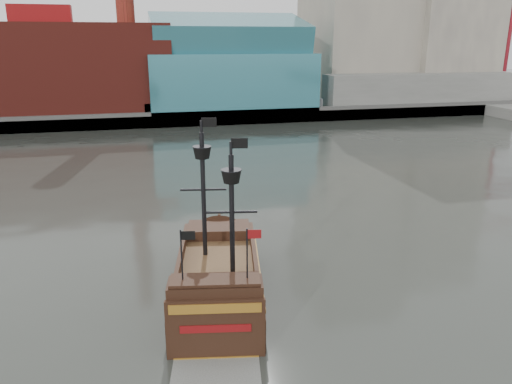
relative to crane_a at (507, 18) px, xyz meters
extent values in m
plane|color=#252823|center=(-78.63, -82.00, -19.11)|extent=(400.00, 400.00, 0.00)
cube|color=slate|center=(-78.63, 10.00, -18.11)|extent=(220.00, 60.00, 2.00)
cube|color=#4C4C49|center=(-78.63, -19.50, -17.81)|extent=(220.00, 1.00, 2.60)
cube|color=maroon|center=(-100.63, -10.00, -9.61)|extent=(42.00, 18.00, 15.00)
cube|color=teal|center=(-68.63, -12.00, -12.11)|extent=(30.00, 16.00, 10.00)
cube|color=#A8A08D|center=(-20.63, -6.00, 1.89)|extent=(18.00, 18.00, 38.00)
cube|color=slate|center=(-30.63, -16.00, -14.11)|extent=(40.00, 6.00, 6.00)
cube|color=teal|center=(-68.63, -12.00, -4.11)|extent=(28.00, 14.94, 8.78)
cube|color=slate|center=(-0.63, 0.00, -15.61)|extent=(4.00, 4.00, 3.00)
cylinder|color=maroon|center=(-0.63, 0.00, -1.11)|extent=(1.40, 1.40, 32.00)
cube|color=slate|center=(9.37, 10.00, -15.61)|extent=(4.00, 4.00, 3.00)
cylinder|color=maroon|center=(9.37, 10.00, -4.11)|extent=(1.40, 1.40, 26.00)
cube|color=black|center=(-82.60, -79.72, -18.55)|extent=(6.73, 11.99, 2.45)
cube|color=#4C341C|center=(-82.60, -79.72, -17.18)|extent=(6.06, 10.79, 0.28)
cube|color=black|center=(-81.76, -75.28, -16.85)|extent=(4.36, 2.97, 0.94)
cube|color=black|center=(-83.51, -84.54, -16.48)|extent=(4.68, 2.31, 1.70)
cube|color=black|center=(-83.67, -85.39, -17.98)|extent=(4.58, 1.09, 3.77)
cube|color=#9B661E|center=(-83.70, -85.52, -16.48)|extent=(4.18, 0.86, 0.47)
cube|color=maroon|center=(-83.70, -85.52, -17.51)|extent=(3.25, 0.69, 0.38)
cylinder|color=black|center=(-83.08, -78.19, -13.37)|extent=(0.31, 0.31, 7.35)
cylinder|color=black|center=(-82.08, -81.55, -13.65)|extent=(0.31, 0.31, 6.78)
cone|color=black|center=(-83.08, -78.19, -10.82)|extent=(1.21, 1.21, 0.66)
cone|color=black|center=(-82.08, -81.55, -11.39)|extent=(1.21, 1.21, 0.66)
cube|color=black|center=(-82.66, -78.27, -9.13)|extent=(0.84, 0.19, 0.52)
cube|color=black|center=(-81.67, -81.63, -9.69)|extent=(0.84, 0.19, 0.52)
cube|color=#999F99|center=(-83.97, -86.95, -19.11)|extent=(4.57, 4.08, 0.02)
camera|label=1|loc=(-86.74, -105.50, -4.76)|focal=35.00mm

